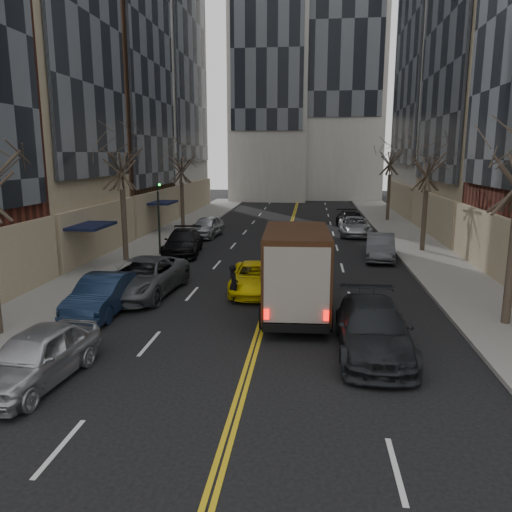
{
  "coord_description": "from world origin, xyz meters",
  "views": [
    {
      "loc": [
        1.7,
        -7.08,
        6.14
      ],
      "look_at": [
        -0.4,
        12.02,
        2.2
      ],
      "focal_mm": 35.0,
      "sensor_mm": 36.0,
      "label": 1
    }
  ],
  "objects_px": {
    "taxi": "(255,278)",
    "pedestrian": "(234,284)",
    "ups_truck": "(296,272)",
    "observer_sedan": "(373,329)"
  },
  "relations": [
    {
      "from": "ups_truck",
      "to": "pedestrian",
      "type": "distance_m",
      "value": 3.02
    },
    {
      "from": "observer_sedan",
      "to": "ups_truck",
      "type": "bearing_deg",
      "value": 125.79
    },
    {
      "from": "ups_truck",
      "to": "pedestrian",
      "type": "bearing_deg",
      "value": 153.12
    },
    {
      "from": "taxi",
      "to": "pedestrian",
      "type": "distance_m",
      "value": 1.99
    },
    {
      "from": "taxi",
      "to": "pedestrian",
      "type": "xyz_separation_m",
      "value": [
        -0.7,
        -1.85,
        0.17
      ]
    },
    {
      "from": "ups_truck",
      "to": "observer_sedan",
      "type": "bearing_deg",
      "value": -56.9
    },
    {
      "from": "taxi",
      "to": "ups_truck",
      "type": "bearing_deg",
      "value": -61.11
    },
    {
      "from": "observer_sedan",
      "to": "taxi",
      "type": "distance_m",
      "value": 8.01
    },
    {
      "from": "ups_truck",
      "to": "pedestrian",
      "type": "height_order",
      "value": "ups_truck"
    },
    {
      "from": "taxi",
      "to": "pedestrian",
      "type": "relative_size",
      "value": 2.85
    }
  ]
}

